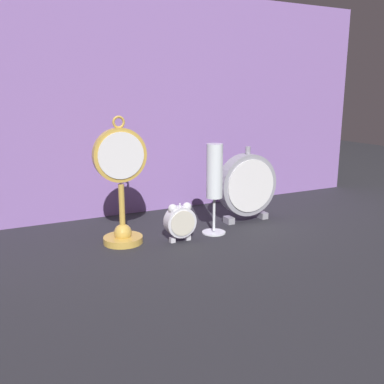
# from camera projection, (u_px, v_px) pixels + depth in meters

# --- Properties ---
(ground_plane) EXTENTS (4.00, 4.00, 0.00)m
(ground_plane) POSITION_uv_depth(u_px,v_px,m) (206.00, 241.00, 1.05)
(ground_plane) COLOR #232328
(fabric_backdrop_drape) EXTENTS (1.49, 0.01, 0.64)m
(fabric_backdrop_drape) POSITION_uv_depth(u_px,v_px,m) (155.00, 105.00, 1.26)
(fabric_backdrop_drape) COLOR #8460A8
(fabric_backdrop_drape) RESTS_ON ground_plane
(pocket_watch_on_stand) EXTENTS (0.13, 0.10, 0.30)m
(pocket_watch_on_stand) POSITION_uv_depth(u_px,v_px,m) (121.00, 189.00, 1.01)
(pocket_watch_on_stand) COLOR gold
(pocket_watch_on_stand) RESTS_ON ground_plane
(alarm_clock_twin_bell) EXTENTS (0.08, 0.03, 0.10)m
(alarm_clock_twin_bell) POSITION_uv_depth(u_px,v_px,m) (180.00, 220.00, 1.04)
(alarm_clock_twin_bell) COLOR silver
(alarm_clock_twin_bell) RESTS_ON ground_plane
(mantel_clock_silver) EXTENTS (0.17, 0.04, 0.21)m
(mantel_clock_silver) POSITION_uv_depth(u_px,v_px,m) (247.00, 185.00, 1.19)
(mantel_clock_silver) COLOR gray
(mantel_clock_silver) RESTS_ON ground_plane
(champagne_flute) EXTENTS (0.06, 0.06, 0.23)m
(champagne_flute) POSITION_uv_depth(u_px,v_px,m) (214.00, 178.00, 1.08)
(champagne_flute) COLOR silver
(champagne_flute) RESTS_ON ground_plane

